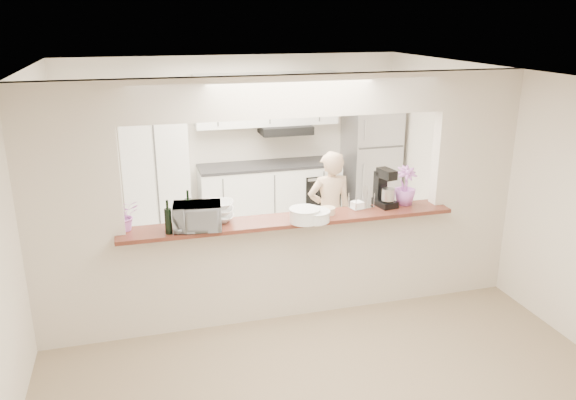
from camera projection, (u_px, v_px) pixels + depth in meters
name	position (u px, v px, depth m)	size (l,w,h in m)	color
floor	(289.00, 312.00, 6.01)	(6.00, 6.00, 0.00)	tan
tile_overlay	(258.00, 255.00, 7.43)	(5.00, 2.90, 0.01)	beige
partition	(290.00, 179.00, 5.55)	(5.00, 0.15, 2.50)	beige
bar_counter	(290.00, 263.00, 5.83)	(3.40, 0.38, 1.09)	beige
kitchen_cabinets	(227.00, 164.00, 8.15)	(3.15, 0.62, 2.25)	silver
refrigerator	(370.00, 163.00, 8.70)	(0.75, 0.70, 1.70)	#A3A3A7
flower_left	(124.00, 215.00, 5.26)	(0.27, 0.23, 0.30)	#D570CA
wine_bottle_a	(168.00, 221.00, 5.19)	(0.07, 0.07, 0.33)	black
wine_bottle_b	(189.00, 211.00, 5.44)	(0.07, 0.07, 0.34)	black
toaster_oven	(197.00, 217.00, 5.30)	(0.45, 0.30, 0.25)	#ABABB0
serving_bowls	(220.00, 212.00, 5.51)	(0.27, 0.27, 0.20)	white
plate_stack_a	(305.00, 215.00, 5.50)	(0.31, 0.31, 0.14)	white
plate_stack_b	(314.00, 216.00, 5.53)	(0.31, 0.31, 0.11)	white
red_bowl	(309.00, 212.00, 5.68)	(0.16, 0.16, 0.07)	maroon
tan_bowl	(328.00, 211.00, 5.74)	(0.15, 0.15, 0.07)	beige
utensil_caddy	(361.00, 199.00, 5.89)	(0.29, 0.21, 0.24)	silver
stand_mixer	(385.00, 189.00, 5.94)	(0.22, 0.30, 0.41)	black
flower_right	(405.00, 186.00, 5.98)	(0.23, 0.23, 0.42)	#D371CE
person	(329.00, 212.00, 6.81)	(0.55, 0.36, 1.51)	#D3AD89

